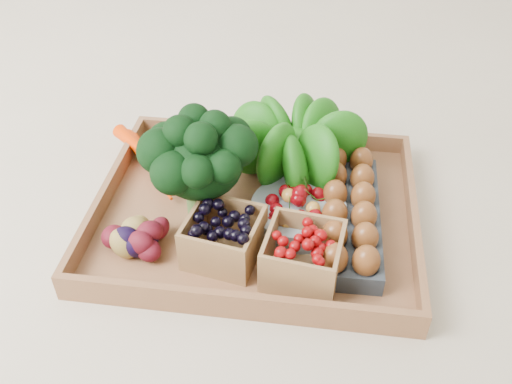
# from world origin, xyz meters

# --- Properties ---
(ground) EXTENTS (4.00, 4.00, 0.00)m
(ground) POSITION_xyz_m (0.00, 0.00, 0.00)
(ground) COLOR beige
(ground) RESTS_ON ground
(tray) EXTENTS (0.55, 0.45, 0.01)m
(tray) POSITION_xyz_m (0.00, 0.00, 0.01)
(tray) COLOR brown
(tray) RESTS_ON ground
(carrots) EXTENTS (0.19, 0.14, 0.05)m
(carrots) POSITION_xyz_m (-0.22, 0.10, 0.04)
(carrots) COLOR #EF3800
(carrots) RESTS_ON tray
(lettuce) EXTENTS (0.16, 0.16, 0.16)m
(lettuce) POSITION_xyz_m (0.06, 0.12, 0.10)
(lettuce) COLOR #135D0E
(lettuce) RESTS_ON tray
(broccoli) EXTENTS (0.19, 0.19, 0.15)m
(broccoli) POSITION_xyz_m (-0.09, -0.01, 0.09)
(broccoli) COLOR black
(broccoli) RESTS_ON tray
(cherry_bowl) EXTENTS (0.16, 0.16, 0.04)m
(cherry_bowl) POSITION_xyz_m (0.07, -0.02, 0.04)
(cherry_bowl) COLOR #8C9EA5
(cherry_bowl) RESTS_ON tray
(egg_carton) EXTENTS (0.11, 0.30, 0.04)m
(egg_carton) POSITION_xyz_m (0.16, -0.02, 0.03)
(egg_carton) COLOR #333841
(egg_carton) RESTS_ON tray
(potatoes) EXTENTS (0.12, 0.12, 0.07)m
(potatoes) POSITION_xyz_m (-0.18, -0.12, 0.05)
(potatoes) COLOR #470B15
(potatoes) RESTS_ON tray
(punnet_blackberry) EXTENTS (0.13, 0.13, 0.08)m
(punnet_blackberry) POSITION_xyz_m (-0.04, -0.11, 0.05)
(punnet_blackberry) COLOR black
(punnet_blackberry) RESTS_ON tray
(punnet_raspberry) EXTENTS (0.13, 0.13, 0.08)m
(punnet_raspberry) POSITION_xyz_m (0.09, -0.13, 0.05)
(punnet_raspberry) COLOR #780507
(punnet_raspberry) RESTS_ON tray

